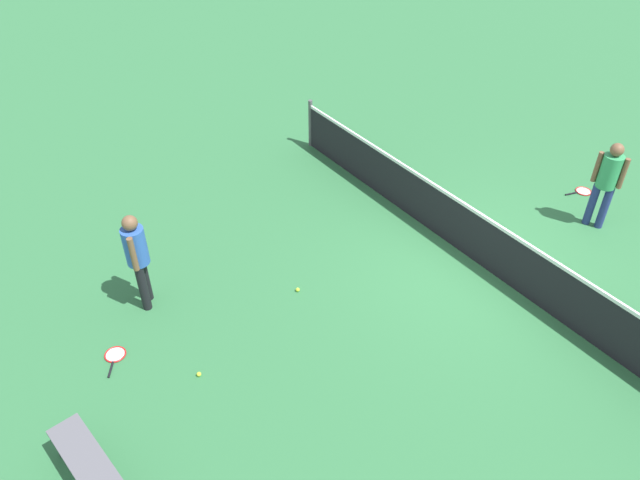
# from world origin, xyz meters

# --- Properties ---
(ground_plane) EXTENTS (40.00, 40.00, 0.00)m
(ground_plane) POSITION_xyz_m (0.00, 0.00, 0.00)
(ground_plane) COLOR #2D6B3D
(court_net) EXTENTS (10.09, 0.09, 1.07)m
(court_net) POSITION_xyz_m (0.00, 0.00, 0.50)
(court_net) COLOR #4C4C51
(court_net) RESTS_ON ground_plane
(player_near_side) EXTENTS (0.50, 0.46, 1.70)m
(player_near_side) POSITION_xyz_m (-2.43, -4.97, 1.01)
(player_near_side) COLOR black
(player_near_side) RESTS_ON ground_plane
(player_far_side) EXTENTS (0.51, 0.45, 1.70)m
(player_far_side) POSITION_xyz_m (0.44, 2.52, 1.01)
(player_far_side) COLOR navy
(player_far_side) RESTS_ON ground_plane
(tennis_racket_near_player) EXTENTS (0.58, 0.47, 0.03)m
(tennis_racket_near_player) POSITION_xyz_m (-1.68, -5.82, 0.01)
(tennis_racket_near_player) COLOR red
(tennis_racket_near_player) RESTS_ON ground_plane
(tennis_racket_far_player) EXTENTS (0.39, 0.61, 0.03)m
(tennis_racket_far_player) POSITION_xyz_m (-0.32, 3.30, 0.01)
(tennis_racket_far_player) COLOR red
(tennis_racket_far_player) RESTS_ON ground_plane
(tennis_ball_near_player) EXTENTS (0.07, 0.07, 0.07)m
(tennis_ball_near_player) POSITION_xyz_m (-0.64, -4.99, 0.03)
(tennis_ball_near_player) COLOR #C6E033
(tennis_ball_near_player) RESTS_ON ground_plane
(tennis_ball_midcourt) EXTENTS (0.07, 0.07, 0.07)m
(tennis_ball_midcourt) POSITION_xyz_m (-1.26, -2.90, 0.03)
(tennis_ball_midcourt) COLOR #C6E033
(tennis_ball_midcourt) RESTS_ON ground_plane
(courtside_bench) EXTENTS (1.53, 0.55, 0.48)m
(courtside_bench) POSITION_xyz_m (0.14, -6.74, 0.42)
(courtside_bench) COLOR #595960
(courtside_bench) RESTS_ON ground_plane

